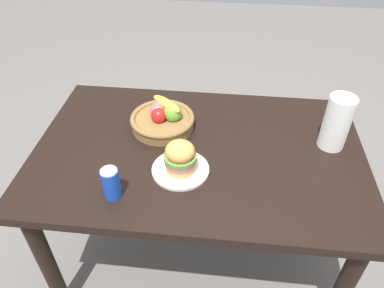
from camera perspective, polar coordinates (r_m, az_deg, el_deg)
ground_plane at (r=2.13m, az=0.78°, el=-16.18°), size 8.00×8.00×0.00m
dining_table at (r=1.63m, az=0.98°, el=-3.44°), size 1.40×0.90×0.75m
plate at (r=1.46m, az=-1.80°, el=-3.99°), size 0.23×0.23×0.01m
sandwich at (r=1.42m, az=-1.85°, el=-1.97°), size 0.13×0.13×0.13m
soda_can at (r=1.36m, az=-12.45°, el=-5.95°), size 0.07×0.07×0.13m
fruit_basket at (r=1.67m, az=-4.51°, el=3.89°), size 0.29×0.29×0.14m
paper_towel_roll at (r=1.62m, az=21.52°, el=3.11°), size 0.11×0.11×0.24m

